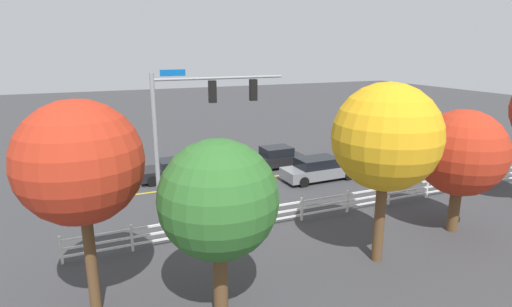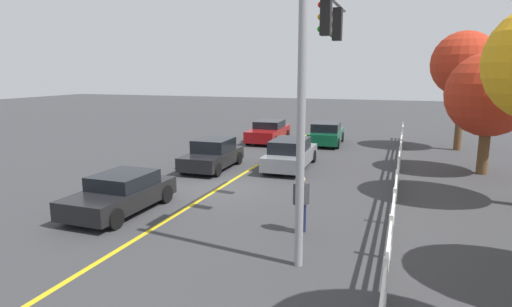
{
  "view_description": "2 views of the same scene",
  "coord_description": "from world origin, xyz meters",
  "px_view_note": "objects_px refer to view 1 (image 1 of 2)",
  "views": [
    {
      "loc": [
        8.59,
        22.47,
        8.02
      ],
      "look_at": [
        -0.5,
        0.88,
        1.89
      ],
      "focal_mm": 28.5,
      "sensor_mm": 36.0,
      "label": 1
    },
    {
      "loc": [
        15.3,
        6.92,
        4.58
      ],
      "look_at": [
        -0.15,
        1.44,
        1.46
      ],
      "focal_mm": 29.89,
      "sensor_mm": 36.0,
      "label": 2
    }
  ],
  "objects_px": {
    "car_3": "(319,169)",
    "tree_1": "(386,138)",
    "pedestrian": "(202,197)",
    "tree_2": "(80,163)",
    "tree_3": "(461,153)",
    "car_1": "(416,158)",
    "tree_4": "(218,200)",
    "car_0": "(274,158)",
    "car_4": "(174,170)",
    "car_2": "(377,146)"
  },
  "relations": [
    {
      "from": "car_0",
      "to": "pedestrian",
      "type": "distance_m",
      "value": 9.05
    },
    {
      "from": "car_1",
      "to": "pedestrian",
      "type": "height_order",
      "value": "pedestrian"
    },
    {
      "from": "car_2",
      "to": "pedestrian",
      "type": "distance_m",
      "value": 16.6
    },
    {
      "from": "car_4",
      "to": "tree_1",
      "type": "height_order",
      "value": "tree_1"
    },
    {
      "from": "pedestrian",
      "to": "tree_3",
      "type": "relative_size",
      "value": 0.31
    },
    {
      "from": "car_3",
      "to": "tree_2",
      "type": "bearing_deg",
      "value": -148.83
    },
    {
      "from": "car_0",
      "to": "car_1",
      "type": "xyz_separation_m",
      "value": [
        -8.85,
        3.89,
        0.01
      ]
    },
    {
      "from": "tree_3",
      "to": "car_3",
      "type": "bearing_deg",
      "value": -78.51
    },
    {
      "from": "car_1",
      "to": "car_3",
      "type": "height_order",
      "value": "car_3"
    },
    {
      "from": "tree_2",
      "to": "tree_3",
      "type": "height_order",
      "value": "tree_2"
    },
    {
      "from": "pedestrian",
      "to": "tree_2",
      "type": "height_order",
      "value": "tree_2"
    },
    {
      "from": "car_4",
      "to": "tree_1",
      "type": "xyz_separation_m",
      "value": [
        -5.19,
        13.02,
        4.24
      ]
    },
    {
      "from": "car_1",
      "to": "tree_4",
      "type": "height_order",
      "value": "tree_4"
    },
    {
      "from": "pedestrian",
      "to": "tree_2",
      "type": "relative_size",
      "value": 0.25
    },
    {
      "from": "tree_1",
      "to": "tree_4",
      "type": "relative_size",
      "value": 1.24
    },
    {
      "from": "car_4",
      "to": "tree_3",
      "type": "distance_m",
      "value": 16.09
    },
    {
      "from": "car_0",
      "to": "tree_1",
      "type": "relative_size",
      "value": 0.6
    },
    {
      "from": "car_2",
      "to": "car_4",
      "type": "height_order",
      "value": "car_2"
    },
    {
      "from": "car_0",
      "to": "car_4",
      "type": "distance_m",
      "value": 6.91
    },
    {
      "from": "car_2",
      "to": "tree_3",
      "type": "distance_m",
      "value": 13.62
    },
    {
      "from": "tree_1",
      "to": "tree_2",
      "type": "distance_m",
      "value": 10.21
    },
    {
      "from": "car_0",
      "to": "tree_1",
      "type": "height_order",
      "value": "tree_1"
    },
    {
      "from": "tree_2",
      "to": "tree_3",
      "type": "relative_size",
      "value": 1.21
    },
    {
      "from": "pedestrian",
      "to": "tree_1",
      "type": "distance_m",
      "value": 9.43
    },
    {
      "from": "car_1",
      "to": "pedestrian",
      "type": "distance_m",
      "value": 15.76
    },
    {
      "from": "car_0",
      "to": "pedestrian",
      "type": "bearing_deg",
      "value": 39.93
    },
    {
      "from": "car_2",
      "to": "car_3",
      "type": "height_order",
      "value": "car_3"
    },
    {
      "from": "car_1",
      "to": "car_3",
      "type": "xyz_separation_m",
      "value": [
        7.45,
        -0.39,
        0.0
      ]
    },
    {
      "from": "tree_4",
      "to": "car_2",
      "type": "bearing_deg",
      "value": -141.29
    },
    {
      "from": "car_0",
      "to": "car_4",
      "type": "height_order",
      "value": "car_0"
    },
    {
      "from": "tree_2",
      "to": "tree_4",
      "type": "bearing_deg",
      "value": 155.86
    },
    {
      "from": "tree_2",
      "to": "car_1",
      "type": "bearing_deg",
      "value": -158.5
    },
    {
      "from": "tree_3",
      "to": "tree_4",
      "type": "height_order",
      "value": "tree_4"
    },
    {
      "from": "car_4",
      "to": "tree_2",
      "type": "relative_size",
      "value": 0.62
    },
    {
      "from": "car_1",
      "to": "pedestrian",
      "type": "bearing_deg",
      "value": -175.35
    },
    {
      "from": "car_4",
      "to": "tree_3",
      "type": "bearing_deg",
      "value": 130.09
    },
    {
      "from": "car_4",
      "to": "car_0",
      "type": "bearing_deg",
      "value": 179.79
    },
    {
      "from": "car_1",
      "to": "tree_1",
      "type": "bearing_deg",
      "value": -142.53
    },
    {
      "from": "car_1",
      "to": "tree_2",
      "type": "height_order",
      "value": "tree_2"
    },
    {
      "from": "tree_4",
      "to": "car_0",
      "type": "bearing_deg",
      "value": -121.28
    },
    {
      "from": "car_1",
      "to": "car_3",
      "type": "relative_size",
      "value": 0.9
    },
    {
      "from": "tree_1",
      "to": "tree_2",
      "type": "bearing_deg",
      "value": -4.8
    },
    {
      "from": "car_2",
      "to": "tree_4",
      "type": "distance_m",
      "value": 22.03
    },
    {
      "from": "car_3",
      "to": "tree_3",
      "type": "bearing_deg",
      "value": -80.11
    },
    {
      "from": "car_0",
      "to": "car_3",
      "type": "distance_m",
      "value": 3.77
    },
    {
      "from": "car_1",
      "to": "tree_4",
      "type": "bearing_deg",
      "value": -153.35
    },
    {
      "from": "car_1",
      "to": "tree_3",
      "type": "height_order",
      "value": "tree_3"
    },
    {
      "from": "tree_2",
      "to": "pedestrian",
      "type": "bearing_deg",
      "value": -130.2
    },
    {
      "from": "car_3",
      "to": "tree_1",
      "type": "relative_size",
      "value": 0.7
    },
    {
      "from": "car_4",
      "to": "pedestrian",
      "type": "distance_m",
      "value": 6.11
    }
  ]
}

